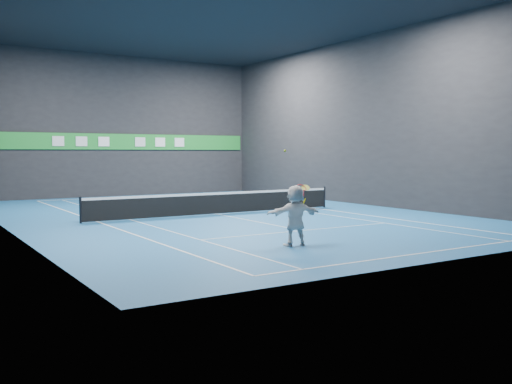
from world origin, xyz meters
TOP-DOWN VIEW (x-y plane):
  - ground at (0.00, 0.00)m, footprint 26.00×26.00m
  - ceiling at (0.00, 0.00)m, footprint 26.00×26.00m
  - wall_back at (0.00, 13.00)m, footprint 18.00×0.10m
  - wall_front at (0.00, -13.00)m, footprint 18.00×0.10m
  - wall_left at (-9.00, 0.00)m, footprint 0.10×26.00m
  - wall_right at (9.00, 0.00)m, footprint 0.10×26.00m
  - baseline_near at (0.00, -11.89)m, footprint 10.98×0.08m
  - baseline_far at (0.00, 11.89)m, footprint 10.98×0.08m
  - sideline_doubles_left at (-5.49, 0.00)m, footprint 0.08×23.78m
  - sideline_doubles_right at (5.49, 0.00)m, footprint 0.08×23.78m
  - sideline_singles_left at (-4.11, 0.00)m, footprint 0.06×23.78m
  - sideline_singles_right at (4.11, 0.00)m, footprint 0.06×23.78m
  - service_line_near at (0.00, -6.40)m, footprint 8.23×0.06m
  - service_line_far at (0.00, 6.40)m, footprint 8.23×0.06m
  - center_service_line at (0.00, 0.00)m, footprint 0.06×12.80m
  - player at (-2.18, -8.94)m, footprint 1.79×0.88m
  - tennis_ball at (-2.46, -8.79)m, footprint 0.07×0.07m
  - tennis_net at (0.00, 0.00)m, footprint 12.50×0.10m
  - sponsor_banner at (0.00, 12.93)m, footprint 17.64×0.11m
  - tennis_racket at (-1.88, -8.89)m, footprint 0.53×0.35m

SIDE VIEW (x-z plane):
  - ground at x=0.00m, z-range 0.00..0.00m
  - baseline_near at x=0.00m, z-range 0.00..0.01m
  - baseline_far at x=0.00m, z-range 0.00..0.01m
  - sideline_doubles_left at x=-5.49m, z-range 0.00..0.01m
  - sideline_doubles_right at x=5.49m, z-range 0.00..0.01m
  - sideline_singles_left at x=-4.11m, z-range 0.00..0.01m
  - sideline_singles_right at x=4.11m, z-range 0.00..0.01m
  - service_line_near at x=0.00m, z-range 0.00..0.01m
  - service_line_far at x=0.00m, z-range 0.00..0.01m
  - center_service_line at x=0.00m, z-range 0.00..0.01m
  - tennis_net at x=0.00m, z-range 0.00..1.07m
  - player at x=-2.18m, z-range 0.00..1.85m
  - tennis_racket at x=-1.88m, z-range 1.33..2.06m
  - tennis_ball at x=-2.46m, z-range 2.83..2.91m
  - sponsor_banner at x=0.00m, z-range 3.00..4.00m
  - wall_back at x=0.00m, z-range 0.00..9.00m
  - wall_front at x=0.00m, z-range 0.00..9.00m
  - wall_left at x=-9.00m, z-range 0.00..9.00m
  - wall_right at x=9.00m, z-range 0.00..9.00m
  - ceiling at x=0.00m, z-range 9.00..9.00m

